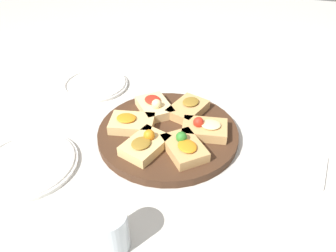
{
  "coord_description": "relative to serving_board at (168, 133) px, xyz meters",
  "views": [
    {
      "loc": [
        -0.7,
        -0.2,
        0.59
      ],
      "look_at": [
        0.0,
        0.0,
        0.04
      ],
      "focal_mm": 35.0,
      "sensor_mm": 36.0,
      "label": 1
    }
  ],
  "objects": [
    {
      "name": "focaccia_slice_0",
      "position": [
        0.01,
        -0.1,
        0.03
      ],
      "size": [
        0.1,
        0.13,
        0.05
      ],
      "color": "tan",
      "rests_on": "serving_board"
    },
    {
      "name": "plate_right",
      "position": [
        0.2,
        0.33,
        -0.0
      ],
      "size": [
        0.23,
        0.23,
        0.02
      ],
      "color": "white",
      "rests_on": "ground_plane"
    },
    {
      "name": "focaccia_slice_3",
      "position": [
        -0.02,
        0.1,
        0.03
      ],
      "size": [
        0.1,
        0.13,
        0.04
      ],
      "color": "#DBB775",
      "rests_on": "serving_board"
    },
    {
      "name": "plate_left",
      "position": [
        -0.21,
        0.31,
        -0.0
      ],
      "size": [
        0.25,
        0.25,
        0.02
      ],
      "color": "white",
      "rests_on": "ground_plane"
    },
    {
      "name": "serving_board",
      "position": [
        0.0,
        0.0,
        0.0
      ],
      "size": [
        0.4,
        0.4,
        0.02
      ],
      "primitive_type": "cylinder",
      "color": "#422819",
      "rests_on": "ground_plane"
    },
    {
      "name": "focaccia_slice_2",
      "position": [
        0.08,
        0.06,
        0.03
      ],
      "size": [
        0.15,
        0.14,
        0.05
      ],
      "color": "#E5C689",
      "rests_on": "serving_board"
    },
    {
      "name": "napkin_stack",
      "position": [
        -0.03,
        -0.37,
        -0.01
      ],
      "size": [
        0.13,
        0.12,
        0.01
      ],
      "primitive_type": "cube",
      "rotation": [
        0.0,
        0.0,
        -0.17
      ],
      "color": "white",
      "rests_on": "ground_plane"
    },
    {
      "name": "water_glass",
      "position": [
        -0.36,
        0.01,
        0.04
      ],
      "size": [
        0.07,
        0.07,
        0.1
      ],
      "primitive_type": "cylinder",
      "color": "silver",
      "rests_on": "ground_plane"
    },
    {
      "name": "focaccia_slice_4",
      "position": [
        -0.1,
        0.03,
        0.03
      ],
      "size": [
        0.14,
        0.12,
        0.05
      ],
      "color": "#DBB775",
      "rests_on": "serving_board"
    },
    {
      "name": "ground_plane",
      "position": [
        0.0,
        0.0,
        -0.01
      ],
      "size": [
        3.0,
        3.0,
        0.0
      ],
      "primitive_type": "plane",
      "color": "beige"
    },
    {
      "name": "focaccia_slice_1",
      "position": [
        0.1,
        -0.03,
        0.03
      ],
      "size": [
        0.14,
        0.12,
        0.04
      ],
      "color": "tan",
      "rests_on": "serving_board"
    },
    {
      "name": "focaccia_slice_5",
      "position": [
        -0.08,
        -0.07,
        0.03
      ],
      "size": [
        0.15,
        0.14,
        0.05
      ],
      "color": "tan",
      "rests_on": "serving_board"
    }
  ]
}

